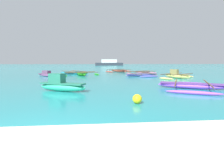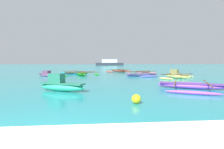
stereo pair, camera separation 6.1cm
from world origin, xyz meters
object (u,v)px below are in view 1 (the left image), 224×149
moored_boat_6 (142,75)px  mooring_buoy_0 (137,99)px  moored_boat_3 (191,86)px  moored_boat_5 (74,72)px  moored_boat_8 (62,85)px  distant_ferry (109,63)px  moored_boat_7 (142,73)px  moored_boat_2 (48,74)px  moored_boat_4 (119,71)px  moored_boat_1 (177,75)px  moored_boat_0 (81,74)px

moored_boat_6 → mooring_buoy_0: size_ratio=10.80×
moored_boat_3 → moored_boat_5: size_ratio=1.08×
moored_boat_6 → moored_boat_8: 12.80m
moored_boat_8 → mooring_buoy_0: bearing=-19.0°
distant_ferry → moored_boat_7: bearing=-89.3°
moored_boat_6 → moored_boat_7: 3.68m
moored_boat_7 → moored_boat_8: (-8.55, -13.88, 0.18)m
moored_boat_2 → moored_boat_8: 11.15m
moored_boat_4 → moored_boat_2: bearing=-76.5°
moored_boat_2 → moored_boat_3: bearing=-0.2°
moored_boat_4 → moored_boat_6: moored_boat_4 is taller
moored_boat_8 → moored_boat_1: bearing=57.6°
moored_boat_7 → moored_boat_8: moored_boat_8 is taller
moored_boat_3 → moored_boat_5: (-9.31, 14.69, -0.00)m
mooring_buoy_0 → moored_boat_8: bearing=137.7°
moored_boat_2 → moored_boat_0: bearing=57.2°
moored_boat_2 → moored_boat_4: moored_boat_2 is taller
moored_boat_1 → moored_boat_3: size_ratio=0.84×
moored_boat_1 → moored_boat_3: bearing=-53.4°
moored_boat_1 → moored_boat_6: bearing=-172.4°
moored_boat_5 → moored_boat_7: bearing=-40.3°
moored_boat_4 → moored_boat_5: 8.05m
moored_boat_2 → mooring_buoy_0: 15.75m
moored_boat_5 → moored_boat_7: (9.71, -1.03, -0.01)m
moored_boat_6 → moored_boat_1: bearing=-59.8°
moored_boat_2 → distant_ferry: bearing=120.2°
moored_boat_1 → moored_boat_2: size_ratio=1.32×
moored_boat_1 → distant_ferry: 61.89m
moored_boat_0 → distant_ferry: (7.70, 57.35, 0.91)m
moored_boat_6 → moored_boat_8: size_ratio=1.42×
moored_boat_7 → moored_boat_6: bearing=-45.2°
moored_boat_4 → moored_boat_1: bearing=-6.6°
moored_boat_2 → moored_boat_1: bearing=27.6°
moored_boat_4 → moored_boat_5: size_ratio=0.96×
moored_boat_7 → mooring_buoy_0: size_ratio=12.03×
distant_ferry → moored_boat_0: bearing=-97.6°
distant_ferry → mooring_buoy_0: bearing=-93.3°
moored_boat_8 → moored_boat_7: bearing=81.7°
moored_boat_4 → moored_boat_7: size_ratio=0.99×
moored_boat_1 → moored_boat_3: moored_boat_1 is taller
moored_boat_0 → moored_boat_7: bearing=83.4°
moored_boat_0 → moored_boat_3: (7.96, -11.41, -0.02)m
moored_boat_3 → moored_boat_8: (-8.15, -0.21, 0.17)m
moored_boat_7 → moored_boat_8: size_ratio=1.58×
moored_boat_0 → mooring_buoy_0: bearing=-8.4°
moored_boat_2 → moored_boat_8: bearing=-30.1°
moored_boat_2 → moored_boat_3: moored_boat_2 is taller
mooring_buoy_0 → moored_boat_3: bearing=39.3°
moored_boat_0 → moored_boat_7: size_ratio=0.98×
moored_boat_3 → moored_boat_4: size_ratio=1.13×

